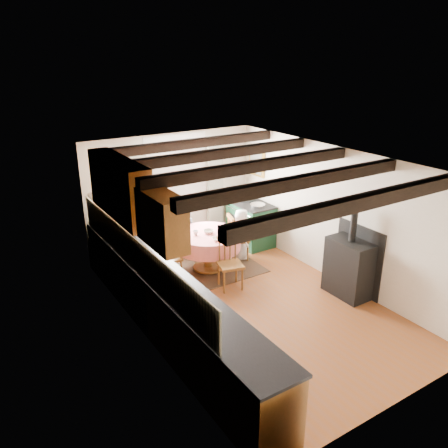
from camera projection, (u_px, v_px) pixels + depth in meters
floor at (250, 304)px, 7.45m from camera, size 3.60×5.50×0.00m
ceiling at (254, 160)px, 6.59m from camera, size 3.60×5.50×0.00m
wall_back at (172, 193)px, 9.19m from camera, size 3.60×0.00×2.40m
wall_front at (402, 320)px, 4.86m from camera, size 3.60×0.00×2.40m
wall_left at (143, 264)px, 6.12m from camera, size 0.00×5.50×2.40m
wall_right at (336, 215)px, 7.92m from camera, size 0.00×5.50×2.40m
beam_a at (359, 203)px, 5.05m from camera, size 3.60×0.16×0.16m
beam_b at (299, 182)px, 5.84m from camera, size 3.60×0.16×0.16m
beam_c at (253, 166)px, 6.63m from camera, size 3.60×0.16×0.16m
beam_d at (217, 154)px, 7.41m from camera, size 3.60×0.16×0.16m
beam_e at (188, 144)px, 8.20m from camera, size 3.60×0.16×0.16m
splash_left at (136, 256)px, 6.37m from camera, size 0.02×4.50×0.55m
splash_back at (126, 201)px, 8.67m from camera, size 1.40×0.02×0.55m
base_cabinet_left at (166, 307)px, 6.54m from camera, size 0.60×5.30×0.88m
base_cabinet_back at (132, 243)px, 8.70m from camera, size 1.30×0.60×0.88m
worktop_left at (166, 278)px, 6.39m from camera, size 0.64×5.30×0.04m
worktop_back at (130, 221)px, 8.52m from camera, size 1.30×0.64×0.04m
wall_cabinet_glass at (119, 187)px, 6.88m from camera, size 0.34×1.80×0.90m
wall_cabinet_solid at (162, 220)px, 5.72m from camera, size 0.34×0.90×0.70m
window_frame at (176, 173)px, 9.08m from camera, size 1.34×0.03×1.54m
window_pane at (176, 173)px, 9.09m from camera, size 1.20×0.01×1.40m
curtain_left at (140, 205)px, 8.77m from camera, size 0.35×0.10×2.10m
curtain_right at (215, 191)px, 9.62m from camera, size 0.35×0.10×2.10m
curtain_rod at (177, 144)px, 8.80m from camera, size 2.00×0.03×0.03m
wall_picture at (257, 162)px, 9.54m from camera, size 0.04×0.50×0.60m
wall_plate at (217, 162)px, 9.51m from camera, size 0.30×0.02×0.30m
rug at (208, 269)px, 8.65m from camera, size 1.86×1.45×0.01m
dining_table at (208, 251)px, 8.52m from camera, size 1.22×1.22×0.73m
chair_near at (230, 263)px, 7.81m from camera, size 0.50×0.51×0.94m
chair_left at (170, 256)px, 8.11m from camera, size 0.44×0.43×0.91m
chair_right at (238, 237)px, 8.91m from camera, size 0.51×0.50×0.93m
aga_range at (251, 223)px, 9.64m from camera, size 0.65×1.00×0.92m
cast_iron_stove at (351, 253)px, 7.49m from camera, size 0.46×0.77×1.53m
child_far at (186, 233)px, 8.98m from camera, size 0.39×0.27×1.02m
child_right at (241, 234)px, 8.93m from camera, size 0.46×0.58×1.02m
bowl_a at (218, 239)px, 8.07m from camera, size 0.23×0.23×0.05m
bowl_b at (209, 232)px, 8.38m from camera, size 0.26×0.26×0.06m
cup at (196, 233)px, 8.30m from camera, size 0.12×0.12×0.09m
canister_tall at (120, 215)px, 8.42m from camera, size 0.15×0.15×0.25m
canister_wide at (133, 213)px, 8.60m from camera, size 0.18×0.18×0.20m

